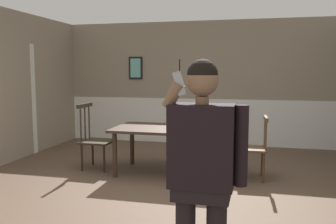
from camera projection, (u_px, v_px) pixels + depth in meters
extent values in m
plane|color=brown|center=(159.00, 196.00, 4.52)|extent=(7.63, 7.63, 0.00)
cube|color=gray|center=(200.00, 60.00, 7.67)|extent=(6.05, 0.12, 1.66)
cube|color=white|center=(199.00, 121.00, 7.83)|extent=(6.05, 0.14, 0.99)
cube|color=white|center=(199.00, 99.00, 7.74)|extent=(6.05, 0.05, 0.06)
cube|color=black|center=(136.00, 68.00, 7.94)|extent=(0.31, 0.03, 0.50)
cube|color=#71BFB6|center=(135.00, 68.00, 7.92)|extent=(0.23, 0.01, 0.42)
cube|color=silver|center=(33.00, 99.00, 6.83)|extent=(0.06, 0.12, 2.10)
cube|color=#38281E|center=(171.00, 129.00, 5.46)|extent=(1.73, 0.98, 0.04)
cylinder|color=#38281E|center=(115.00, 155.00, 5.30)|extent=(0.07, 0.07, 0.68)
cylinder|color=#38281E|center=(218.00, 161.00, 4.95)|extent=(0.07, 0.07, 0.68)
cylinder|color=#38281E|center=(132.00, 145.00, 6.05)|extent=(0.07, 0.07, 0.68)
cylinder|color=#38281E|center=(223.00, 149.00, 5.70)|extent=(0.07, 0.07, 0.68)
cube|color=#513823|center=(251.00, 149.00, 5.21)|extent=(0.44, 0.44, 0.03)
cube|color=#513823|center=(266.00, 118.00, 5.12)|extent=(0.05, 0.42, 0.06)
cylinder|color=#513823|center=(266.00, 134.00, 5.02)|extent=(0.02, 0.02, 0.47)
cylinder|color=#513823|center=(265.00, 132.00, 5.14)|extent=(0.02, 0.02, 0.47)
cylinder|color=#513823|center=(265.00, 131.00, 5.27)|extent=(0.02, 0.02, 0.47)
cylinder|color=#513823|center=(239.00, 167.00, 5.10)|extent=(0.04, 0.04, 0.44)
cylinder|color=#513823|center=(239.00, 161.00, 5.43)|extent=(0.04, 0.04, 0.44)
cylinder|color=#513823|center=(264.00, 168.00, 5.04)|extent=(0.04, 0.04, 0.44)
cylinder|color=#513823|center=(262.00, 162.00, 5.37)|extent=(0.04, 0.04, 0.44)
cube|color=#2D2319|center=(98.00, 142.00, 5.77)|extent=(0.49, 0.49, 0.03)
cube|color=#2D2319|center=(85.00, 105.00, 5.76)|extent=(0.05, 0.48, 0.06)
cylinder|color=#2D2319|center=(89.00, 121.00, 5.93)|extent=(0.02, 0.02, 0.60)
cylinder|color=#2D2319|center=(85.00, 122.00, 5.79)|extent=(0.02, 0.02, 0.60)
cylinder|color=#2D2319|center=(81.00, 123.00, 5.65)|extent=(0.02, 0.02, 0.60)
cylinder|color=#2D2319|center=(114.00, 154.00, 5.93)|extent=(0.04, 0.04, 0.43)
cylinder|color=#2D2319|center=(104.00, 159.00, 5.57)|extent=(0.04, 0.04, 0.43)
cylinder|color=#2D2319|center=(93.00, 152.00, 6.03)|extent=(0.04, 0.04, 0.43)
cylinder|color=#2D2319|center=(82.00, 158.00, 5.66)|extent=(0.04, 0.04, 0.43)
cube|color=black|center=(201.00, 191.00, 2.43)|extent=(0.39, 0.22, 0.12)
cube|color=black|center=(202.00, 146.00, 2.39)|extent=(0.44, 0.25, 0.56)
cylinder|color=black|center=(241.00, 146.00, 2.33)|extent=(0.09, 0.09, 0.54)
cylinder|color=#936B4C|center=(173.00, 95.00, 2.39)|extent=(0.18, 0.13, 0.20)
cylinder|color=#936B4C|center=(202.00, 100.00, 2.36)|extent=(0.09, 0.09, 0.05)
sphere|color=#936B4C|center=(202.00, 80.00, 2.34)|extent=(0.22, 0.22, 0.22)
sphere|color=black|center=(202.00, 75.00, 2.34)|extent=(0.21, 0.21, 0.21)
cube|color=#B7B7BC|center=(180.00, 84.00, 2.35)|extent=(0.09, 0.04, 0.17)
cylinder|color=black|center=(180.00, 65.00, 2.34)|extent=(0.01, 0.01, 0.08)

